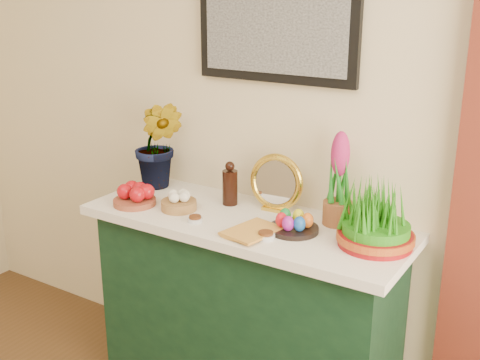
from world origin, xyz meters
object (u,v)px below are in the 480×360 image
object	(u,v)px
hyacinth_green	(158,130)
book	(237,225)
sideboard	(246,315)
wheatgrass_sabzeh	(377,220)
mirror	(276,183)

from	to	relation	value
hyacinth_green	book	size ratio (longest dim) A/B	2.59
hyacinth_green	book	xyz separation A→B (m)	(0.59, -0.24, -0.27)
sideboard	wheatgrass_sabzeh	world-z (taller)	wheatgrass_sabzeh
sideboard	book	bearing A→B (deg)	-74.75
hyacinth_green	wheatgrass_sabzeh	xyz separation A→B (m)	(1.12, -0.10, -0.18)
sideboard	wheatgrass_sabzeh	size ratio (longest dim) A/B	4.46
sideboard	hyacinth_green	world-z (taller)	hyacinth_green
mirror	wheatgrass_sabzeh	world-z (taller)	mirror
mirror	book	distance (m)	0.29
book	wheatgrass_sabzeh	distance (m)	0.55
mirror	wheatgrass_sabzeh	distance (m)	0.52
hyacinth_green	sideboard	bearing A→B (deg)	-30.99
sideboard	book	distance (m)	0.50
book	sideboard	bearing A→B (deg)	117.17
hyacinth_green	mirror	xyz separation A→B (m)	(0.62, 0.03, -0.16)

